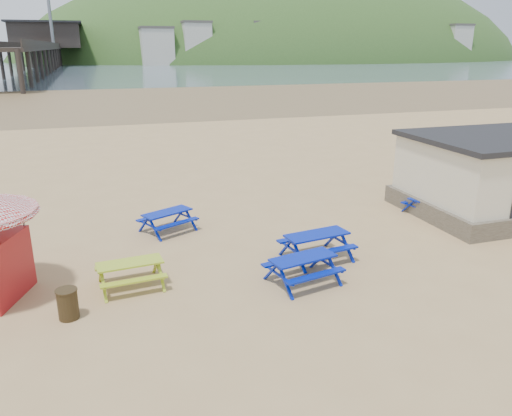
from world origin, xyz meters
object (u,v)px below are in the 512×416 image
object	(u,v)px
litter_bin	(68,304)
amenity_block	(504,174)
picnic_table_blue_a	(168,221)
picnic_table_yellow	(131,274)

from	to	relation	value
litter_bin	amenity_block	size ratio (longest dim) A/B	0.11
picnic_table_blue_a	litter_bin	world-z (taller)	litter_bin
picnic_table_yellow	litter_bin	size ratio (longest dim) A/B	2.44
litter_bin	amenity_block	world-z (taller)	amenity_block
amenity_block	picnic_table_blue_a	bearing A→B (deg)	172.24
picnic_table_blue_a	picnic_table_yellow	size ratio (longest dim) A/B	1.17
picnic_table_yellow	amenity_block	world-z (taller)	amenity_block
picnic_table_blue_a	amenity_block	xyz separation A→B (m)	(13.34, -1.82, 1.19)
picnic_table_yellow	amenity_block	xyz separation A→B (m)	(14.99, 2.34, 1.19)
picnic_table_blue_a	amenity_block	bearing A→B (deg)	-33.77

